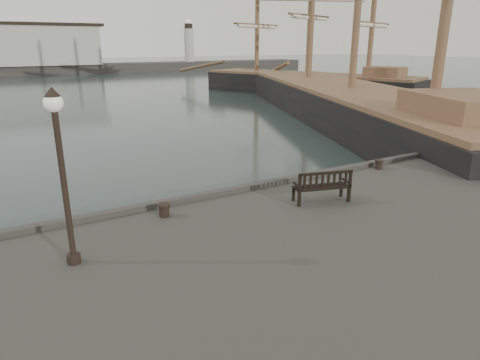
{
  "coord_description": "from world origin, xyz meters",
  "views": [
    {
      "loc": [
        -8.41,
        -12.39,
        6.52
      ],
      "look_at": [
        -1.42,
        -0.5,
        2.1
      ],
      "focal_mm": 32.0,
      "sensor_mm": 36.0,
      "label": 1
    }
  ],
  "objects_px": {
    "tall_ship_main": "(350,111)",
    "tall_ship_far": "(307,88)",
    "lamp_post": "(60,155)",
    "bench": "(322,192)",
    "bollard_left": "(164,210)",
    "bollard_right": "(379,164)"
  },
  "relations": [
    {
      "from": "bollard_left",
      "to": "bollard_right",
      "type": "xyz_separation_m",
      "value": [
        9.49,
        0.34,
        -0.01
      ]
    },
    {
      "from": "bollard_right",
      "to": "lamp_post",
      "type": "xyz_separation_m",
      "value": [
        -12.37,
        -1.96,
        2.44
      ]
    },
    {
      "from": "bollard_right",
      "to": "tall_ship_far",
      "type": "distance_m",
      "value": 40.46
    },
    {
      "from": "bollard_left",
      "to": "tall_ship_far",
      "type": "height_order",
      "value": "tall_ship_far"
    },
    {
      "from": "bollard_left",
      "to": "tall_ship_main",
      "type": "relative_size",
      "value": 0.01
    },
    {
      "from": "bench",
      "to": "lamp_post",
      "type": "relative_size",
      "value": 0.47
    },
    {
      "from": "bench",
      "to": "bollard_right",
      "type": "xyz_separation_m",
      "value": [
        4.61,
        1.77,
        -0.15
      ]
    },
    {
      "from": "bollard_right",
      "to": "tall_ship_main",
      "type": "bearing_deg",
      "value": 48.8
    },
    {
      "from": "tall_ship_main",
      "to": "tall_ship_far",
      "type": "height_order",
      "value": "tall_ship_main"
    },
    {
      "from": "bench",
      "to": "tall_ship_far",
      "type": "bearing_deg",
      "value": 68.25
    },
    {
      "from": "tall_ship_main",
      "to": "bench",
      "type": "bearing_deg",
      "value": -114.74
    },
    {
      "from": "bench",
      "to": "tall_ship_main",
      "type": "distance_m",
      "value": 25.39
    },
    {
      "from": "bench",
      "to": "bollard_right",
      "type": "distance_m",
      "value": 4.94
    },
    {
      "from": "bench",
      "to": "bollard_right",
      "type": "bearing_deg",
      "value": 37.59
    },
    {
      "from": "bench",
      "to": "bollard_left",
      "type": "height_order",
      "value": "bench"
    },
    {
      "from": "bollard_left",
      "to": "tall_ship_far",
      "type": "xyz_separation_m",
      "value": [
        32.58,
        33.57,
        -0.93
      ]
    },
    {
      "from": "bench",
      "to": "bollard_left",
      "type": "distance_m",
      "value": 5.09
    },
    {
      "from": "bollard_left",
      "to": "lamp_post",
      "type": "relative_size",
      "value": 0.1
    },
    {
      "from": "bollard_right",
      "to": "tall_ship_far",
      "type": "height_order",
      "value": "tall_ship_far"
    },
    {
      "from": "tall_ship_far",
      "to": "lamp_post",
      "type": "bearing_deg",
      "value": -156.44
    },
    {
      "from": "bench",
      "to": "lamp_post",
      "type": "bearing_deg",
      "value": -161.93
    },
    {
      "from": "bollard_left",
      "to": "lamp_post",
      "type": "height_order",
      "value": "lamp_post"
    }
  ]
}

